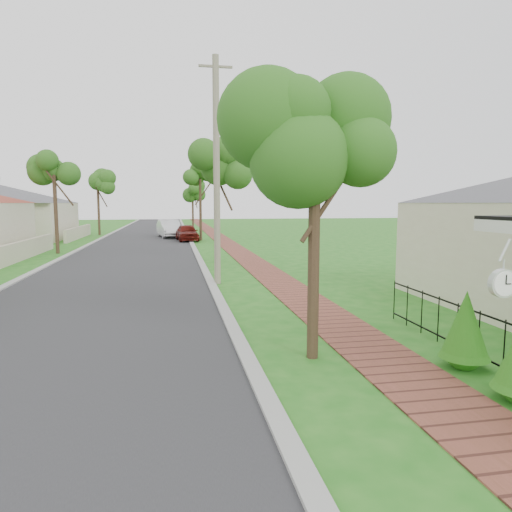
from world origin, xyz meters
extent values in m
plane|color=#1F6919|center=(0.00, 0.00, 0.00)|extent=(160.00, 160.00, 0.00)
cube|color=#28282B|center=(-3.00, 20.00, 0.00)|extent=(7.00, 120.00, 0.02)
cube|color=#9E9E99|center=(0.65, 20.00, 0.00)|extent=(0.30, 120.00, 0.10)
cube|color=#9E9E99|center=(-6.65, 20.00, 0.00)|extent=(0.30, 120.00, 0.10)
cube|color=brown|center=(3.25, 20.00, 0.00)|extent=(1.50, 120.00, 0.03)
cube|color=black|center=(4.90, 0.00, 0.95)|extent=(0.03, 8.00, 0.03)
cube|color=black|center=(4.90, 0.00, 0.15)|extent=(0.03, 8.00, 0.03)
cylinder|color=black|center=(4.90, 0.00, 0.50)|extent=(0.02, 0.02, 1.00)
cylinder|color=black|center=(4.90, 0.67, 0.50)|extent=(0.02, 0.02, 1.00)
cylinder|color=black|center=(4.90, 1.33, 0.50)|extent=(0.02, 0.02, 1.00)
cylinder|color=black|center=(4.90, 2.00, 0.50)|extent=(0.02, 0.02, 1.00)
cylinder|color=black|center=(4.90, 2.67, 0.50)|extent=(0.02, 0.02, 1.00)
cylinder|color=black|center=(4.90, 3.33, 0.50)|extent=(0.02, 0.02, 1.00)
cylinder|color=black|center=(4.90, 4.00, 0.50)|extent=(0.02, 0.02, 1.00)
cylinder|color=#382619|center=(1.50, 16.00, 2.27)|extent=(0.22, 0.22, 4.55)
sphere|color=#1B5316|center=(1.50, 16.00, 4.68)|extent=(1.70, 1.70, 1.70)
cylinder|color=#382619|center=(1.50, 30.00, 2.45)|extent=(0.22, 0.22, 4.90)
sphere|color=#1B5316|center=(1.50, 30.00, 5.04)|extent=(1.70, 1.70, 1.70)
cylinder|color=#382619|center=(1.50, 44.00, 2.10)|extent=(0.22, 0.22, 4.20)
sphere|color=#1B5316|center=(1.50, 44.00, 4.32)|extent=(1.70, 1.70, 1.70)
cylinder|color=#382619|center=(-7.50, 22.00, 2.45)|extent=(0.22, 0.22, 4.90)
sphere|color=#1B5316|center=(-7.50, 22.00, 5.04)|extent=(1.70, 1.70, 1.70)
cylinder|color=#382619|center=(-7.50, 38.00, 2.27)|extent=(0.22, 0.22, 4.55)
sphere|color=#1B5316|center=(-7.50, 38.00, 4.68)|extent=(1.70, 1.70, 1.70)
sphere|color=#197016|center=(4.45, 0.44, 0.31)|extent=(0.68, 0.68, 0.68)
cone|color=#197016|center=(4.45, 0.44, 0.87)|extent=(0.78, 0.78, 1.13)
cube|color=#BFB299|center=(-8.60, 20.00, 0.50)|extent=(0.25, 10.00, 1.00)
cube|color=#BFB299|center=(-8.60, 34.00, 0.50)|extent=(0.25, 10.00, 1.00)
imported|color=#5A120D|center=(0.40, 29.72, 0.66)|extent=(1.88, 4.00, 1.32)
imported|color=white|center=(-1.00, 33.81, 0.77)|extent=(2.40, 4.90, 1.54)
cylinder|color=#382619|center=(1.92, 1.50, 1.96)|extent=(0.22, 0.22, 3.91)
sphere|color=#316C1F|center=(1.92, 1.50, 4.02)|extent=(1.95, 1.95, 1.95)
cylinder|color=gray|center=(0.90, 10.00, 4.10)|extent=(0.24, 0.24, 8.20)
cube|color=gray|center=(0.90, 10.00, 7.80)|extent=(1.20, 0.08, 0.08)
cylinder|color=silver|center=(3.65, -1.40, 2.11)|extent=(0.02, 0.02, 0.28)
cylinder|color=silver|center=(3.65, -1.40, 1.92)|extent=(0.39, 0.10, 0.39)
cylinder|color=white|center=(3.65, -1.45, 1.92)|extent=(0.34, 0.01, 0.34)
cylinder|color=white|center=(3.65, -1.34, 1.92)|extent=(0.34, 0.01, 0.34)
cube|color=black|center=(3.65, -1.46, 1.98)|extent=(0.01, 0.01, 0.13)
cube|color=black|center=(3.69, -1.46, 1.92)|extent=(0.08, 0.01, 0.02)
camera|label=1|loc=(-0.71, -6.75, 2.99)|focal=32.00mm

